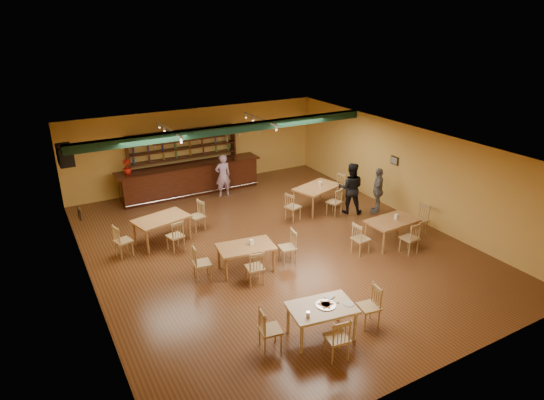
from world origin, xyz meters
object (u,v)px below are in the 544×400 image
bar_counter (191,179)px  patron_right_a (351,188)px  dining_table_c (246,258)px  near_table (321,321)px  dining_table_b (317,198)px  patron_bar (223,176)px  dining_table_d (391,232)px  dining_table_a (162,230)px

bar_counter → patron_right_a: 5.94m
dining_table_c → near_table: (0.18, -3.17, 0.00)m
patron_right_a → bar_counter: bearing=-9.5°
patron_right_a → dining_table_b: bearing=-7.9°
patron_right_a → patron_bar: bearing=-11.1°
bar_counter → dining_table_d: (3.71, -6.72, -0.20)m
patron_bar → patron_right_a: (3.12, -3.49, 0.08)m
near_table → patron_right_a: bearing=55.9°
dining_table_c → patron_right_a: patron_right_a is taller
dining_table_b → patron_right_a: (0.80, -0.80, 0.47)m
near_table → dining_table_b: bearing=65.4°
dining_table_c → near_table: 3.17m
near_table → patron_right_a: size_ratio=0.78×
dining_table_c → near_table: size_ratio=1.06×
dining_table_d → near_table: bearing=-152.4°
dining_table_d → patron_bar: (-2.76, 5.90, 0.42)m
bar_counter → dining_table_c: size_ratio=3.74×
near_table → patron_bar: size_ratio=0.85×
dining_table_c → dining_table_d: size_ratio=0.98×
dining_table_b → dining_table_c: (-3.97, -2.55, -0.04)m
bar_counter → near_table: size_ratio=3.98×
dining_table_d → patron_right_a: patron_right_a is taller
bar_counter → dining_table_b: 4.80m
dining_table_d → patron_bar: bearing=112.0°
dining_table_a → patron_right_a: bearing=-22.3°
dining_table_b → near_table: dining_table_b is taller
dining_table_d → patron_right_a: 2.49m
bar_counter → dining_table_a: (-2.12, -3.38, -0.18)m
patron_bar → patron_right_a: 4.68m
patron_bar → near_table: bearing=82.7°
dining_table_b → patron_bar: size_ratio=1.02×
dining_table_c → patron_right_a: bearing=28.2°
bar_counter → near_table: (-0.51, -9.23, -0.20)m
dining_table_a → near_table: size_ratio=1.14×
bar_counter → dining_table_d: bearing=-61.1°
dining_table_c → patron_right_a: (4.77, 1.75, 0.51)m
near_table → patron_right_a: 6.74m
dining_table_d → dining_table_c: bearing=168.4°
dining_table_a → patron_right_a: size_ratio=0.88×
patron_right_a → dining_table_a: bearing=28.6°
near_table → patron_bar: (1.47, 8.40, 0.43)m
dining_table_b → dining_table_d: size_ratio=1.10×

